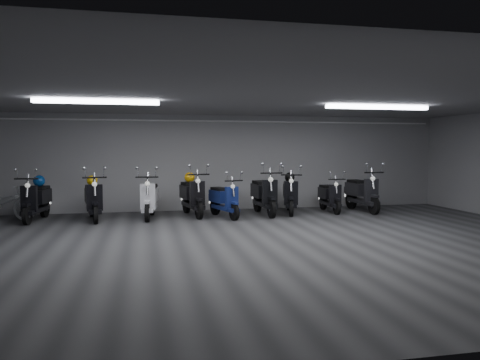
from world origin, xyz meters
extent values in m
cube|color=#323335|center=(0.00, 0.00, -0.01)|extent=(14.00, 10.00, 0.01)
cube|color=gray|center=(0.00, 0.00, 2.80)|extent=(14.00, 10.00, 0.01)
cube|color=gray|center=(0.00, 5.00, 1.40)|extent=(14.00, 0.01, 2.80)
cube|color=gray|center=(0.00, -5.00, 1.40)|extent=(14.00, 0.01, 2.80)
cube|color=white|center=(-3.00, 1.00, 2.74)|extent=(2.40, 0.18, 0.08)
cube|color=white|center=(3.00, 1.00, 2.74)|extent=(2.40, 0.18, 0.08)
cylinder|color=white|center=(0.00, 4.92, 2.62)|extent=(13.60, 0.05, 0.05)
imported|color=silver|center=(-5.64, 4.07, 0.55)|extent=(1.78, 0.98, 1.09)
sphere|color=black|center=(1.94, 4.02, 1.00)|extent=(0.28, 0.28, 0.28)
sphere|color=#EFA30E|center=(-0.90, 4.11, 1.03)|extent=(0.29, 0.29, 0.29)
sphere|color=#E0A90D|center=(-3.44, 3.85, 1.00)|extent=(0.27, 0.27, 0.27)
sphere|color=navy|center=(-4.75, 4.01, 0.99)|extent=(0.29, 0.29, 0.29)
camera|label=1|loc=(-2.10, -8.49, 1.82)|focal=34.44mm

